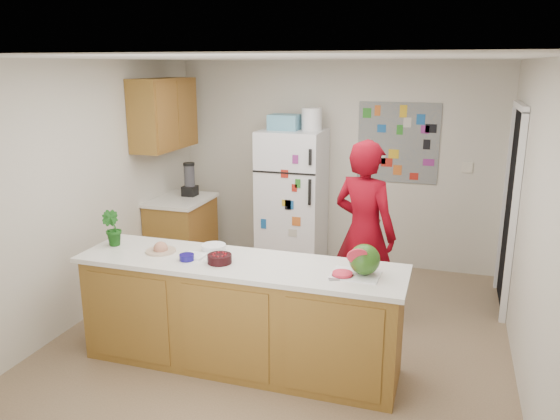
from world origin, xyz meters
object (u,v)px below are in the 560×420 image
(person, at_px, (364,233))
(watermelon, at_px, (364,259))
(refrigerator, at_px, (292,200))
(cherry_bowl, at_px, (220,259))

(person, xyz_separation_m, watermelon, (0.18, -1.13, 0.15))
(refrigerator, xyz_separation_m, cherry_bowl, (0.12, -2.46, 0.11))
(person, height_order, watermelon, person)
(refrigerator, height_order, cherry_bowl, refrigerator)
(person, distance_m, watermelon, 1.15)
(person, bearing_deg, watermelon, 121.72)
(watermelon, relative_size, cherry_bowl, 1.19)
(refrigerator, relative_size, cherry_bowl, 8.74)
(person, distance_m, cherry_bowl, 1.55)
(watermelon, height_order, cherry_bowl, watermelon)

